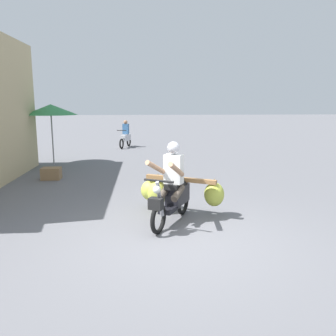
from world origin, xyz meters
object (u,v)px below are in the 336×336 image
object	(u,v)px
motorbike_distant_ahead_left	(126,136)
market_umbrella_near_shop	(51,110)
produce_crate	(51,173)
motorbike_main_loaded	(171,190)

from	to	relation	value
motorbike_distant_ahead_left	market_umbrella_near_shop	distance (m)	5.77
motorbike_distant_ahead_left	produce_crate	bearing A→B (deg)	-103.97
produce_crate	market_umbrella_near_shop	bearing A→B (deg)	102.18
produce_crate	motorbike_distant_ahead_left	bearing A→B (deg)	76.03
motorbike_main_loaded	market_umbrella_near_shop	distance (m)	7.55
motorbike_distant_ahead_left	produce_crate	world-z (taller)	motorbike_distant_ahead_left
motorbike_distant_ahead_left	market_umbrella_near_shop	world-z (taller)	market_umbrella_near_shop
market_umbrella_near_shop	produce_crate	xyz separation A→B (m)	(0.55, -2.54, -1.86)
motorbike_distant_ahead_left	produce_crate	xyz separation A→B (m)	(-1.88, -7.57, -0.39)
motorbike_main_loaded	motorbike_distant_ahead_left	distance (m)	11.41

